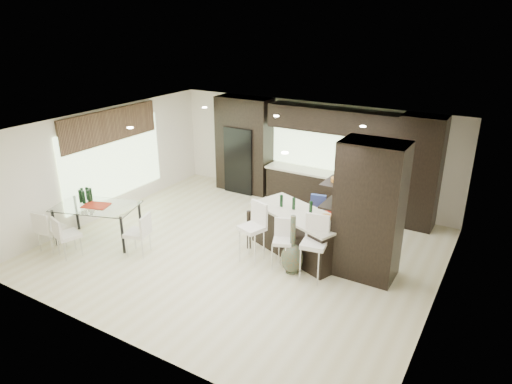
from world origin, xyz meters
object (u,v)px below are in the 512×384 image
Objects in this scene: kitchen_island at (299,233)px; chair_near at (68,238)px; floor_vase at (292,245)px; chair_far at (51,231)px; chair_end at (138,236)px; stool_right at (314,255)px; bench at (326,224)px; dining_table at (98,223)px; stool_left at (252,238)px; stool_mid at (282,250)px.

chair_near is at bearing -126.42° from kitchen_island.
kitchen_island is at bearing 106.20° from floor_vase.
chair_end is (1.76, 0.81, -0.01)m from chair_far.
bench is at bearing 95.76° from stool_right.
floor_vase is at bearing -89.36° from chair_end.
dining_table is (-4.13, -1.79, -0.04)m from kitchen_island.
dining_table is (-4.30, -2.92, 0.17)m from bench.
dining_table is 0.99m from chair_far.
chair_near is (0.00, -0.81, -0.01)m from dining_table.
stool_left is 3.58m from dining_table.
stool_left is at bearing 44.21° from chair_near.
chair_near is (-4.13, -2.60, -0.05)m from kitchen_island.
stool_left is at bearing -123.09° from bench.
chair_end is at bearing -127.16° from kitchen_island.
kitchen_island reaches higher than dining_table.
kitchen_island is 2.67× the size of stool_mid.
stool_left reaches higher than chair_far.
stool_mid is at bearing 173.46° from floor_vase.
bench is 1.54× the size of chair_far.
chair_near is at bearing 107.11° from chair_end.
chair_near is at bearing -169.04° from stool_right.
stool_left is 0.99× the size of stool_right.
floor_vase is (0.23, -0.03, 0.19)m from stool_mid.
stool_mid is 1.00× the size of chair_end.
stool_mid is (0.00, -0.77, -0.05)m from kitchen_island.
chair_near is at bearing -108.26° from dining_table.
chair_far is at bearing -129.51° from kitchen_island.
chair_near is at bearing -5.52° from chair_far.
chair_far is 1.02× the size of chair_end.
bench is 1.59× the size of chair_near.
floor_vase is at bearing 18.92° from stool_left.
kitchen_island is 5.36m from chair_far.
stool_mid is 0.47× the size of dining_table.
stool_right is 5.67m from chair_far.
stool_mid is at bearing 40.64° from chair_near.
floor_vase reaches higher than stool_left.
stool_right reaches higher than chair_near.
stool_right is at bearing 12.10° from chair_far.
chair_near is (-4.13, -1.83, -0.00)m from stool_mid.
stool_left is (-0.69, -0.81, 0.05)m from kitchen_island.
chair_near is (-4.30, -3.73, 0.16)m from bench.
dining_table is at bearing 49.31° from chair_far.
stool_right is at bearing 17.92° from stool_left.
stool_right is at bearing -25.23° from stool_mid.
bench is (0.86, 1.94, -0.26)m from stool_left.
chair_near is 1.45m from chair_end.
stool_right is 1.25× the size of chair_near.
chair_far reaches higher than chair_end.
dining_table is (-4.36, -0.99, -0.18)m from floor_vase.
stool_left reaches higher than chair_end.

